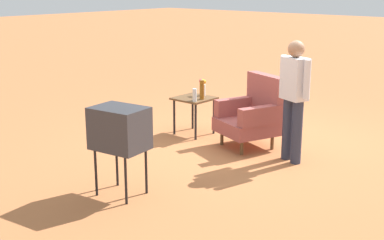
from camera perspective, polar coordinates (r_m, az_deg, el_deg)
ground_plane at (r=7.92m, az=6.19°, el=-2.60°), size 60.00×60.00×0.00m
armchair at (r=7.68m, az=6.71°, el=0.70°), size 0.99×1.00×1.06m
side_table at (r=8.25m, az=0.23°, el=1.90°), size 0.56×0.56×0.60m
tv_on_stand at (r=5.86m, az=-7.92°, el=-0.97°), size 0.65×0.52×1.03m
person_standing at (r=7.02m, az=11.10°, el=2.85°), size 0.54×0.33×1.64m
bottle_tall_amber at (r=8.07m, az=1.09°, el=3.32°), size 0.07×0.07×0.30m
bottle_short_clear at (r=7.92m, az=0.29°, el=2.74°), size 0.06×0.06×0.20m
flower_vase at (r=8.34m, az=1.18°, el=3.70°), size 0.15×0.10×0.27m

